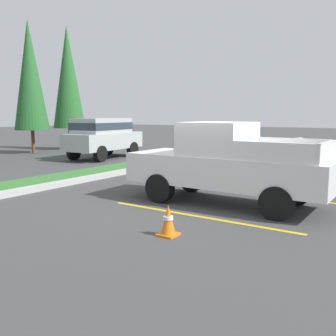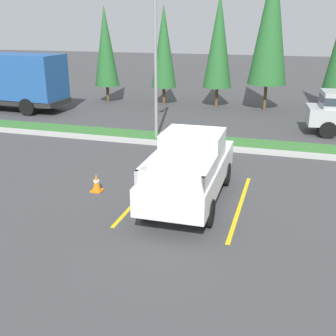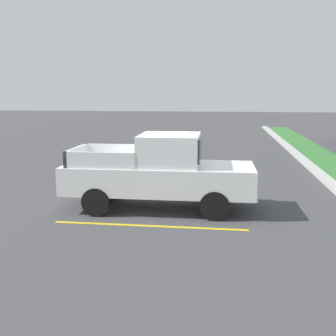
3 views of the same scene
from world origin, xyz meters
TOP-DOWN VIEW (x-y plane):
  - ground_plane at (0.00, 0.00)m, footprint 120.00×120.00m
  - parking_line_near at (-1.33, -0.53)m, footprint 0.12×4.80m
  - parking_line_far at (1.77, -0.53)m, footprint 0.12×4.80m
  - curb_strip at (0.00, 5.00)m, footprint 56.00×0.40m
  - grass_median at (0.00, 6.10)m, footprint 56.00×1.80m
  - pickup_truck_main at (0.22, -0.48)m, footprint 2.03×5.25m
  - suv_distant at (5.97, 9.31)m, footprint 4.76×2.30m
  - cypress_tree_rightmost at (5.59, 14.66)m, footprint 2.00×2.00m
  - cypress_tree_far_right at (8.50, 14.72)m, footprint 2.05×2.05m
  - traffic_cone at (-2.84, -0.73)m, footprint 0.36×0.36m

SIDE VIEW (x-z plane):
  - ground_plane at x=0.00m, z-range 0.00..0.00m
  - parking_line_near at x=-1.33m, z-range 0.00..0.01m
  - parking_line_far at x=1.77m, z-range 0.00..0.01m
  - grass_median at x=0.00m, z-range 0.00..0.06m
  - curb_strip at x=0.00m, z-range 0.00..0.15m
  - traffic_cone at x=-2.84m, z-range -0.01..0.59m
  - pickup_truck_main at x=0.22m, z-range -0.01..2.09m
  - suv_distant at x=5.97m, z-range 0.19..2.29m
  - cypress_tree_rightmost at x=5.59m, z-range 0.68..8.39m
  - cypress_tree_far_right at x=8.50m, z-range 0.70..8.59m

